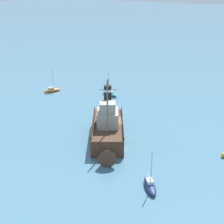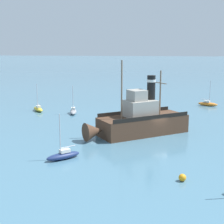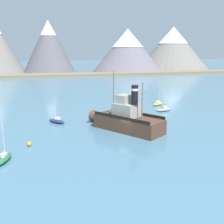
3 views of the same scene
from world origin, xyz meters
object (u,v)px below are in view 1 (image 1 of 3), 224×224
Objects in this scene: sailboat_navy at (150,185)px; sailboat_orange at (52,90)px; mooring_buoy at (224,155)px; sailboat_teal at (110,94)px; old_tugboat at (108,129)px.

sailboat_orange is at bearing -30.42° from sailboat_navy.
sailboat_navy is at bearing 69.10° from mooring_buoy.
sailboat_navy is 39.49m from sailboat_orange.
sailboat_orange is (34.06, -19.99, 0.00)m from sailboat_navy.
sailboat_teal is at bearing -47.48° from sailboat_navy.
old_tugboat is at bearing 15.85° from mooring_buoy.
sailboat_navy is 12.76m from mooring_buoy.
mooring_buoy is at bearing 168.19° from sailboat_orange.
sailboat_teal is at bearing -158.19° from sailboat_orange.
sailboat_navy and sailboat_orange have the same top height.
old_tugboat is at bearing 123.92° from sailboat_teal.
old_tugboat is 2.81× the size of sailboat_teal.
sailboat_navy is 1.00× the size of sailboat_orange.
sailboat_navy is (-22.55, 24.60, 0.00)m from sailboat_teal.
sailboat_navy is at bearing 145.85° from old_tugboat.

